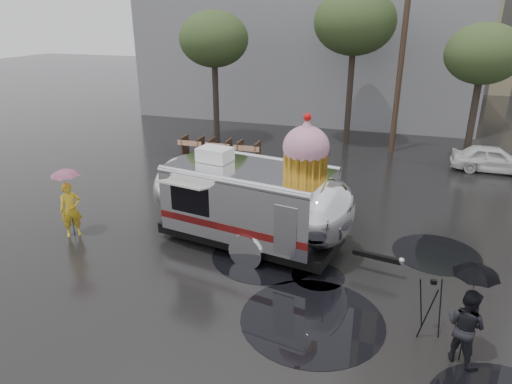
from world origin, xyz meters
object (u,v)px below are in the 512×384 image
(airstream_trailer, at_px, (253,199))
(tripod, at_px, (430,303))
(person_right, at_px, (466,326))
(person_left, at_px, (71,210))

(airstream_trailer, xyz_separation_m, tripod, (5.11, -2.86, -0.73))
(airstream_trailer, bearing_deg, person_right, -21.99)
(person_right, bearing_deg, tripod, -9.66)
(airstream_trailer, bearing_deg, person_left, -158.34)
(airstream_trailer, xyz_separation_m, person_left, (-5.75, -1.24, -0.64))
(tripod, bearing_deg, person_right, -63.46)
(person_left, xyz_separation_m, person_right, (11.52, -2.30, -0.06))
(person_left, relative_size, tripod, 1.28)
(person_left, height_order, person_right, person_left)
(person_right, bearing_deg, airstream_trailer, 4.61)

